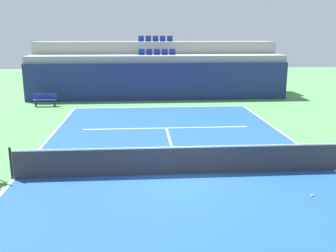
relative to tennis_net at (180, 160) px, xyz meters
The scene contains 15 objects.
ground_plane 0.51m from the tennis_net, ahead, with size 80.00×80.00×0.00m, color #4C8C4C.
court_surface 0.50m from the tennis_net, ahead, with size 11.00×24.00×0.01m, color #1E4C99.
baseline_far 11.96m from the tennis_net, 90.00° to the left, with size 11.00×0.10×0.00m, color white.
sideline_left 5.47m from the tennis_net, behind, with size 0.10×24.00×0.00m, color white.
sideline_right 5.47m from the tennis_net, ahead, with size 0.10×24.00×0.00m, color white.
service_line_far 6.42m from the tennis_net, 90.00° to the left, with size 8.26×0.10×0.00m, color white.
centre_service_line 3.24m from the tennis_net, 90.00° to the left, with size 0.10×6.40×0.00m, color white.
back_wall 14.58m from the tennis_net, 90.00° to the left, with size 18.51×0.30×2.62m, color navy.
stands_tier_lower 15.94m from the tennis_net, 90.00° to the left, with size 18.51×2.40×3.10m, color #9E9E99.
stands_tier_upper 18.37m from the tennis_net, 90.00° to the left, with size 18.51×2.40×4.02m, color #9E9E99.
seating_row_lower 16.23m from the tennis_net, 90.00° to the left, with size 2.70×0.44×0.44m.
seating_row_upper 18.76m from the tennis_net, 90.00° to the left, with size 2.70×0.44×0.44m.
tennis_net is the anchor object (origin of this frame).
player_bench 14.84m from the tennis_net, 120.20° to the left, with size 1.50×0.40×0.85m.
tennis_ball_0 4.24m from the tennis_net, 29.46° to the right, with size 0.07×0.07×0.07m, color #CCE033.
Camera 1 is at (-1.28, -11.90, 4.63)m, focal length 40.28 mm.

